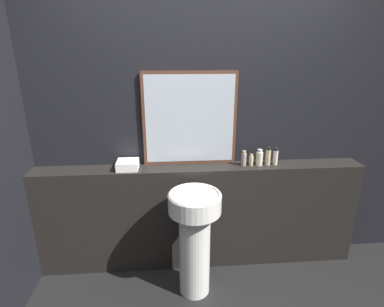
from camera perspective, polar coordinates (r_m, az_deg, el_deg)
The scene contains 10 objects.
wall_back at distance 2.57m, azimuth 1.31°, elevation 5.00°, with size 8.00×0.06×2.50m.
vanity_counter at distance 2.74m, azimuth 1.49°, elevation -11.75°, with size 2.80×0.22×0.94m.
pedestal_sink at distance 2.39m, azimuth 0.50°, elevation -15.09°, with size 0.40×0.40×0.88m.
mirror at distance 2.50m, azimuth -0.42°, elevation 6.53°, with size 0.78×0.03×0.78m.
towel_stack at distance 2.53m, azimuth -12.14°, elevation -2.11°, with size 0.17×0.17×0.07m.
shampoo_bottle at distance 2.57m, azimuth 9.84°, elevation -1.00°, with size 0.04×0.04×0.13m.
conditioner_bottle at distance 2.60m, azimuth 11.20°, elevation -1.25°, with size 0.04×0.04×0.10m.
lotion_bottle at distance 2.61m, azimuth 12.73°, elevation -0.82°, with size 0.06×0.06×0.14m.
body_wash_bottle at distance 2.63m, azimuth 14.28°, elevation -0.59°, with size 0.04×0.04×0.16m.
hand_soap_bottle at distance 2.65m, azimuth 15.62°, elevation -0.64°, with size 0.04×0.04×0.15m.
Camera 1 is at (-0.25, -1.09, 1.87)m, focal length 28.00 mm.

